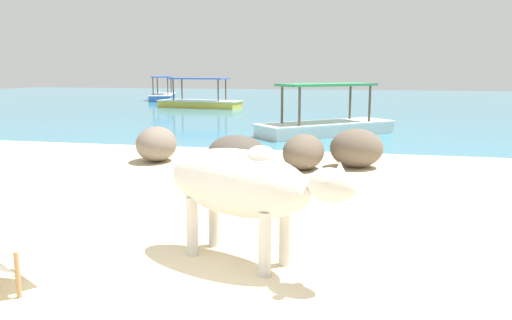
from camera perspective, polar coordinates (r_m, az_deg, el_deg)
sand_beach at (r=3.66m, az=-12.79°, el=-16.33°), size 18.00×14.00×0.04m
water_surface at (r=25.04m, az=9.38°, el=6.22°), size 60.00×36.00×0.03m
cow at (r=4.18m, az=-1.60°, el=-2.76°), size 1.77×1.06×1.01m
shore_rock_large at (r=8.54m, az=11.24°, el=1.32°), size 1.01×0.94×0.64m
shore_rock_medium at (r=9.11m, az=-11.16°, el=1.79°), size 0.92×1.07×0.62m
shore_rock_small at (r=8.20m, az=-2.21°, el=0.85°), size 1.32×1.31×0.56m
shore_rock_flat at (r=8.22m, az=5.38°, el=0.91°), size 0.83×1.02×0.58m
boat_white at (r=12.97m, az=7.89°, el=4.05°), size 3.50×3.31×1.29m
boat_yellow at (r=22.39m, az=-6.36°, el=6.59°), size 3.80×1.67×1.29m
boat_blue at (r=28.47m, az=-10.47°, el=7.22°), size 2.21×3.85×1.29m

